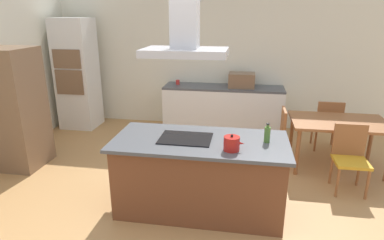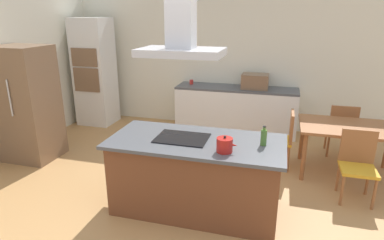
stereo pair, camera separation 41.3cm
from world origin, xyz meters
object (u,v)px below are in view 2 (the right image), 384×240
countertop_microwave (255,81)px  wall_oven_stack (95,72)px  chair_at_left_end (283,136)px  tea_kettle (225,145)px  dining_table (350,132)px  refrigerator (27,104)px  chair_facing_back_wall (342,127)px  range_hood (181,32)px  coffee_mug_red (191,82)px  chair_facing_island (358,161)px  cooktop (182,138)px  olive_oil_bottle (264,137)px

countertop_microwave → wall_oven_stack: 3.31m
chair_at_left_end → tea_kettle: bearing=-109.7°
dining_table → wall_oven_stack: bearing=166.2°
wall_oven_stack → refrigerator: size_ratio=1.21×
tea_kettle → chair_facing_back_wall: tea_kettle is taller
tea_kettle → wall_oven_stack: size_ratio=0.10×
refrigerator → range_hood: bearing=-14.9°
coffee_mug_red → chair_facing_island: bearing=-37.5°
wall_oven_stack → range_hood: 3.93m
chair_facing_back_wall → dining_table: bearing=-90.0°
countertop_microwave → coffee_mug_red: 1.29m
cooktop → refrigerator: size_ratio=0.33×
dining_table → chair_at_left_end: (-0.92, -0.00, -0.16)m
tea_kettle → coffee_mug_red: 3.42m
chair_facing_island → chair_facing_back_wall: bearing=90.0°
cooktop → countertop_microwave: bearing=78.7°
wall_oven_stack → dining_table: wall_oven_stack is taller
refrigerator → chair_facing_back_wall: 5.09m
cooktop → countertop_microwave: 2.94m
olive_oil_bottle → refrigerator: size_ratio=0.12×
refrigerator → chair_facing_back_wall: size_ratio=2.04×
countertop_microwave → coffee_mug_red: (-1.28, 0.06, -0.09)m
cooktop → countertop_microwave: size_ratio=1.20×
refrigerator → chair_at_left_end: bearing=10.3°
olive_oil_bottle → refrigerator: (-3.73, 0.70, -0.08)m
cooktop → chair_facing_back_wall: (2.07, 2.14, -0.40)m
cooktop → chair_facing_island: bearing=21.2°
tea_kettle → coffee_mug_red: (-1.25, 3.19, -0.03)m
chair_facing_island → chair_facing_back_wall: same height
olive_oil_bottle → range_hood: 1.44m
tea_kettle → chair_at_left_end: bearing=70.3°
countertop_microwave → dining_table: 2.09m
olive_oil_bottle → countertop_microwave: 2.85m
chair_facing_back_wall → chair_at_left_end: (-0.92, -0.67, 0.00)m
dining_table → range_hood: (-2.07, -1.47, 1.43)m
chair_facing_back_wall → coffee_mug_red: bearing=163.8°
olive_oil_bottle → chair_facing_island: 1.46m
dining_table → chair_at_left_end: bearing=-180.0°
refrigerator → chair_at_left_end: refrigerator is taller
tea_kettle → dining_table: 2.32m
countertop_microwave → chair_at_left_end: size_ratio=0.56×
countertop_microwave → chair_at_left_end: 1.62m
olive_oil_bottle → wall_oven_stack: bearing=144.6°
cooktop → olive_oil_bottle: bearing=3.0°
countertop_microwave → cooktop: bearing=-101.3°
cooktop → coffee_mug_red: bearing=103.6°
olive_oil_bottle → range_hood: size_ratio=0.25×
cooktop → range_hood: size_ratio=0.67×
chair_facing_island → chair_at_left_end: 1.13m
olive_oil_bottle → cooktop: bearing=-177.0°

